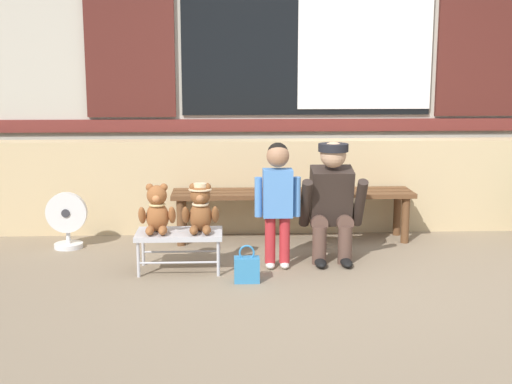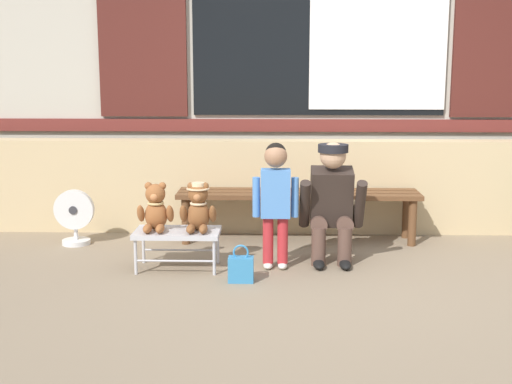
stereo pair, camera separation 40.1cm
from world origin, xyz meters
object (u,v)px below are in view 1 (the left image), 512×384
(wooden_bench_long, at_px, (292,199))
(floor_fan, at_px, (67,221))
(adult_crouching, at_px, (333,201))
(teddy_bear_plain, at_px, (157,210))
(small_display_bench, at_px, (179,236))
(handbag_on_ground, at_px, (247,269))
(child_standing, at_px, (278,191))
(teddy_bear_with_hat, at_px, (200,209))

(wooden_bench_long, relative_size, floor_fan, 4.37)
(adult_crouching, bearing_deg, teddy_bear_plain, -171.33)
(small_display_bench, height_order, handbag_on_ground, small_display_bench)
(child_standing, xyz_separation_m, floor_fan, (-1.72, 0.64, -0.35))
(adult_crouching, bearing_deg, floor_fan, 167.54)
(teddy_bear_with_hat, bearing_deg, handbag_on_ground, -42.00)
(child_standing, bearing_deg, floor_fan, 159.55)
(small_display_bench, height_order, teddy_bear_with_hat, teddy_bear_with_hat)
(wooden_bench_long, distance_m, child_standing, 0.88)
(floor_fan, bearing_deg, teddy_bear_with_hat, -30.80)
(wooden_bench_long, distance_m, small_display_bench, 1.28)
(wooden_bench_long, xyz_separation_m, small_display_bench, (-0.93, -0.87, -0.11))
(handbag_on_ground, bearing_deg, floor_fan, 146.38)
(floor_fan, bearing_deg, handbag_on_ground, -33.62)
(wooden_bench_long, relative_size, teddy_bear_with_hat, 5.78)
(handbag_on_ground, bearing_deg, adult_crouching, 36.30)
(teddy_bear_with_hat, xyz_separation_m, floor_fan, (-1.14, 0.68, -0.23))
(wooden_bench_long, xyz_separation_m, teddy_bear_with_hat, (-0.77, -0.87, 0.10))
(teddy_bear_plain, xyz_separation_m, child_standing, (0.90, 0.04, 0.13))
(small_display_bench, bearing_deg, teddy_bear_plain, 179.49)
(handbag_on_ground, bearing_deg, wooden_bench_long, 69.37)
(adult_crouching, bearing_deg, handbag_on_ground, -143.70)
(adult_crouching, bearing_deg, small_display_bench, -170.11)
(adult_crouching, height_order, floor_fan, adult_crouching)
(handbag_on_ground, bearing_deg, teddy_bear_with_hat, 138.00)
(wooden_bench_long, xyz_separation_m, child_standing, (-0.20, -0.83, 0.22))
(adult_crouching, xyz_separation_m, floor_fan, (-2.16, 0.48, -0.24))
(small_display_bench, bearing_deg, teddy_bear_with_hat, 0.77)
(small_display_bench, bearing_deg, floor_fan, 145.19)
(wooden_bench_long, height_order, teddy_bear_plain, teddy_bear_plain)
(adult_crouching, height_order, handbag_on_ground, adult_crouching)
(small_display_bench, bearing_deg, handbag_on_ground, -31.14)
(teddy_bear_with_hat, relative_size, handbag_on_ground, 1.34)
(wooden_bench_long, bearing_deg, handbag_on_ground, -110.63)
(child_standing, relative_size, handbag_on_ground, 3.52)
(teddy_bear_with_hat, height_order, handbag_on_ground, teddy_bear_with_hat)
(small_display_bench, relative_size, teddy_bear_with_hat, 1.76)
(child_standing, bearing_deg, wooden_bench_long, 76.67)
(child_standing, relative_size, adult_crouching, 1.01)
(small_display_bench, bearing_deg, child_standing, 3.25)
(wooden_bench_long, bearing_deg, floor_fan, -174.36)
(wooden_bench_long, bearing_deg, teddy_bear_plain, -141.48)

